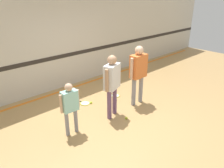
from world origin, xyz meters
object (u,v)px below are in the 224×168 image
(person_instructor, at_px, (112,80))
(person_student_right, at_px, (138,69))
(racket_second_spare, at_px, (115,96))
(tennis_ball_near_instructor, at_px, (126,118))
(racket_spare_on_floor, at_px, (85,103))
(person_student_left, at_px, (70,104))
(tennis_ball_by_spare_racket, at_px, (91,103))

(person_instructor, xyz_separation_m, person_student_right, (0.96, 0.01, 0.04))
(racket_second_spare, relative_size, tennis_ball_near_instructor, 6.94)
(tennis_ball_near_instructor, bearing_deg, racket_spare_on_floor, 100.48)
(person_instructor, distance_m, person_student_right, 0.96)
(person_student_right, height_order, racket_second_spare, person_student_right)
(person_student_left, bearing_deg, person_instructor, 0.85)
(person_instructor, distance_m, tennis_ball_near_instructor, 1.01)
(person_instructor, bearing_deg, tennis_ball_by_spare_racket, 70.04)
(racket_second_spare, distance_m, tennis_ball_near_instructor, 1.29)
(tennis_ball_near_instructor, bearing_deg, person_student_left, 161.49)
(person_instructor, bearing_deg, person_student_right, -19.51)
(racket_second_spare, xyz_separation_m, tennis_ball_near_instructor, (-0.69, -1.10, 0.02))
(person_student_right, height_order, tennis_ball_near_instructor, person_student_right)
(person_student_left, height_order, person_student_right, person_student_right)
(person_student_left, xyz_separation_m, racket_second_spare, (1.96, 0.67, -0.72))
(person_student_right, bearing_deg, person_student_left, -1.71)
(person_student_left, xyz_separation_m, tennis_ball_by_spare_racket, (1.15, 0.79, -0.70))
(person_student_left, height_order, tennis_ball_near_instructor, person_student_left)
(person_student_right, bearing_deg, racket_second_spare, -79.45)
(person_student_right, relative_size, tennis_ball_by_spare_racket, 24.53)
(tennis_ball_near_instructor, height_order, tennis_ball_by_spare_racket, same)
(person_student_right, xyz_separation_m, racket_spare_on_floor, (-1.08, 0.98, -0.99))
(person_instructor, xyz_separation_m, tennis_ball_near_instructor, (0.13, -0.37, -0.93))
(person_student_left, distance_m, tennis_ball_near_instructor, 1.52)
(person_student_left, xyz_separation_m, tennis_ball_near_instructor, (1.28, -0.43, -0.70))
(person_instructor, relative_size, racket_spare_on_floor, 2.89)
(person_student_left, relative_size, racket_second_spare, 2.59)
(racket_spare_on_floor, bearing_deg, tennis_ball_by_spare_racket, -150.47)
(racket_spare_on_floor, bearing_deg, person_student_right, -142.98)
(person_instructor, distance_m, racket_spare_on_floor, 1.38)
(person_instructor, distance_m, racket_second_spare, 1.45)
(tennis_ball_near_instructor, distance_m, tennis_ball_by_spare_racket, 1.23)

